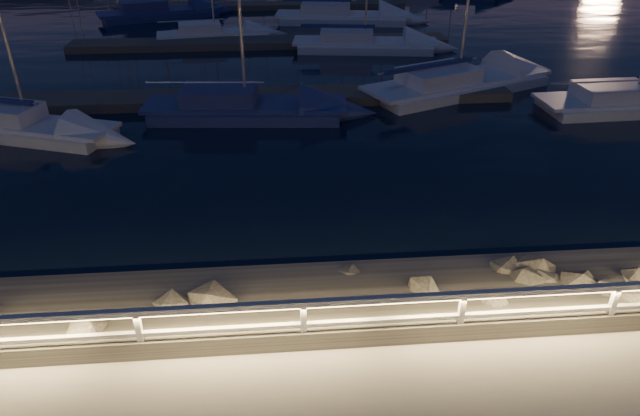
# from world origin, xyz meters

# --- Properties ---
(ground) EXTENTS (400.00, 400.00, 0.00)m
(ground) POSITION_xyz_m (0.00, 0.00, 0.00)
(ground) COLOR #ADA69C
(ground) RESTS_ON ground
(harbor_water) EXTENTS (400.00, 440.00, 0.60)m
(harbor_water) POSITION_xyz_m (0.00, 31.22, -0.97)
(harbor_water) COLOR black
(harbor_water) RESTS_ON ground
(guard_rail) EXTENTS (44.11, 0.12, 1.06)m
(guard_rail) POSITION_xyz_m (-0.07, -0.00, 0.77)
(guard_rail) COLOR silver
(guard_rail) RESTS_ON ground
(riprap) EXTENTS (37.55, 2.67, 1.38)m
(riprap) POSITION_xyz_m (3.51, 1.19, -0.15)
(riprap) COLOR slate
(riprap) RESTS_ON ground
(floating_docks) EXTENTS (22.00, 36.00, 0.40)m
(floating_docks) POSITION_xyz_m (0.00, 32.50, -0.40)
(floating_docks) COLOR #584F49
(floating_docks) RESTS_ON ground
(sailboat_a) EXTENTS (7.00, 4.05, 11.59)m
(sailboat_a) POSITION_xyz_m (-8.77, 12.85, -0.17)
(sailboat_a) COLOR silver
(sailboat_a) RESTS_ON ground
(sailboat_b) EXTENTS (8.32, 3.12, 13.87)m
(sailboat_b) POSITION_xyz_m (-0.75, 14.20, -0.15)
(sailboat_b) COLOR navy
(sailboat_b) RESTS_ON ground
(sailboat_c) EXTENTS (8.42, 3.52, 13.87)m
(sailboat_c) POSITION_xyz_m (5.74, 24.59, -0.17)
(sailboat_c) COLOR silver
(sailboat_c) RESTS_ON ground
(sailboat_d) EXTENTS (8.28, 2.82, 13.81)m
(sailboat_d) POSITION_xyz_m (15.52, 13.70, -0.19)
(sailboat_d) COLOR silver
(sailboat_d) RESTS_ON ground
(sailboat_f) EXTENTS (7.08, 3.06, 11.69)m
(sailboat_f) POSITION_xyz_m (-2.99, 27.75, -0.19)
(sailboat_f) COLOR silver
(sailboat_f) RESTS_ON ground
(sailboat_g) EXTENTS (9.44, 3.99, 15.53)m
(sailboat_g) POSITION_xyz_m (5.35, 32.35, -0.13)
(sailboat_g) COLOR silver
(sailboat_g) RESTS_ON ground
(sailboat_h) EXTENTS (9.51, 6.12, 15.71)m
(sailboat_h) POSITION_xyz_m (8.85, 16.67, -0.15)
(sailboat_h) COLOR silver
(sailboat_h) RESTS_ON ground
(sailboat_j) EXTENTS (8.77, 5.24, 14.49)m
(sailboat_j) POSITION_xyz_m (-7.41, 34.79, -0.13)
(sailboat_j) COLOR navy
(sailboat_j) RESTS_ON ground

